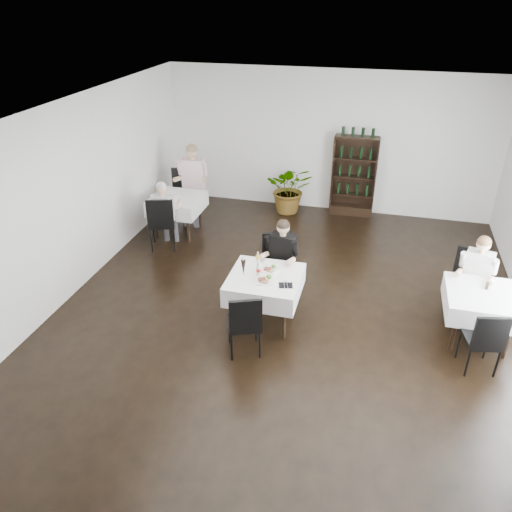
{
  "coord_description": "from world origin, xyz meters",
  "views": [
    {
      "loc": [
        1.11,
        -5.99,
        4.47
      ],
      "look_at": [
        -0.49,
        0.2,
        0.96
      ],
      "focal_mm": 35.0,
      "sensor_mm": 36.0,
      "label": 1
    }
  ],
  "objects": [
    {
      "name": "room_shell",
      "position": [
        0.0,
        0.0,
        1.5
      ],
      "size": [
        9.0,
        9.0,
        9.0
      ],
      "color": "black",
      "rests_on": "ground"
    },
    {
      "name": "wine_shelf",
      "position": [
        0.6,
        4.31,
        0.85
      ],
      "size": [
        0.9,
        0.28,
        1.75
      ],
      "color": "black",
      "rests_on": "ground"
    },
    {
      "name": "main_table",
      "position": [
        -0.3,
        0.0,
        0.62
      ],
      "size": [
        1.03,
        1.03,
        0.77
      ],
      "color": "black",
      "rests_on": "ground"
    },
    {
      "name": "left_table",
      "position": [
        -2.7,
        2.5,
        0.62
      ],
      "size": [
        0.98,
        0.98,
        0.77
      ],
      "color": "black",
      "rests_on": "ground"
    },
    {
      "name": "right_table",
      "position": [
        2.7,
        0.3,
        0.62
      ],
      "size": [
        0.98,
        0.98,
        0.77
      ],
      "color": "black",
      "rests_on": "ground"
    },
    {
      "name": "potted_tree",
      "position": [
        -0.73,
        4.09,
        0.54
      ],
      "size": [
        1.1,
        0.99,
        1.09
      ],
      "primitive_type": "imported",
      "rotation": [
        0.0,
        0.0,
        0.16
      ],
      "color": "#235A1F",
      "rests_on": "ground"
    },
    {
      "name": "main_chair_far",
      "position": [
        -0.26,
        0.75,
        0.6
      ],
      "size": [
        0.63,
        0.63,
        1.06
      ],
      "color": "black",
      "rests_on": "ground"
    },
    {
      "name": "main_chair_near",
      "position": [
        -0.37,
        -0.83,
        0.54
      ],
      "size": [
        0.56,
        0.57,
        0.95
      ],
      "color": "black",
      "rests_on": "ground"
    },
    {
      "name": "left_chair_far",
      "position": [
        -2.77,
        3.07,
        0.64
      ],
      "size": [
        0.63,
        0.63,
        1.13
      ],
      "color": "black",
      "rests_on": "ground"
    },
    {
      "name": "left_chair_near",
      "position": [
        -2.7,
        1.74,
        0.61
      ],
      "size": [
        0.62,
        0.62,
        1.06
      ],
      "color": "black",
      "rests_on": "ground"
    },
    {
      "name": "right_chair_far",
      "position": [
        2.6,
        1.11,
        0.56
      ],
      "size": [
        0.55,
        0.55,
        0.97
      ],
      "color": "black",
      "rests_on": "ground"
    },
    {
      "name": "right_chair_near",
      "position": [
        2.66,
        -0.41,
        0.53
      ],
      "size": [
        0.5,
        0.51,
        0.93
      ],
      "color": "black",
      "rests_on": "ground"
    },
    {
      "name": "diner_main",
      "position": [
        -0.2,
        0.62,
        0.8
      ],
      "size": [
        0.55,
        0.57,
        1.37
      ],
      "color": "#3C3C44",
      "rests_on": "ground"
    },
    {
      "name": "diner_left_far",
      "position": [
        -2.6,
        3.14,
        0.95
      ],
      "size": [
        0.65,
        0.66,
        1.64
      ],
      "color": "#3C3C44",
      "rests_on": "ground"
    },
    {
      "name": "diner_left_near",
      "position": [
        -2.67,
        1.85,
        0.78
      ],
      "size": [
        0.53,
        0.54,
        1.34
      ],
      "color": "#3C3C44",
      "rests_on": "ground"
    },
    {
      "name": "diner_right_far",
      "position": [
        2.65,
        0.8,
        0.79
      ],
      "size": [
        0.57,
        0.61,
        1.36
      ],
      "color": "#3C3C44",
      "rests_on": "ground"
    },
    {
      "name": "plate_far",
      "position": [
        -0.26,
        0.17,
        0.79
      ],
      "size": [
        0.29,
        0.29,
        0.08
      ],
      "color": "white",
      "rests_on": "main_table"
    },
    {
      "name": "plate_near",
      "position": [
        -0.27,
        -0.14,
        0.79
      ],
      "size": [
        0.32,
        0.32,
        0.08
      ],
      "color": "white",
      "rests_on": "main_table"
    },
    {
      "name": "pilsner_dark",
      "position": [
        -0.61,
        -0.06,
        0.9
      ],
      "size": [
        0.07,
        0.07,
        0.31
      ],
      "color": "black",
      "rests_on": "main_table"
    },
    {
      "name": "pilsner_lager",
      "position": [
        -0.45,
        0.15,
        0.89
      ],
      "size": [
        0.07,
        0.07,
        0.29
      ],
      "color": "gold",
      "rests_on": "main_table"
    },
    {
      "name": "coke_bottle",
      "position": [
        -0.39,
        -0.01,
        0.88
      ],
      "size": [
        0.07,
        0.07,
        0.26
      ],
      "color": "silver",
      "rests_on": "main_table"
    },
    {
      "name": "napkin_cutlery",
      "position": [
        0.04,
        -0.18,
        0.78
      ],
      "size": [
        0.22,
        0.21,
        0.02
      ],
      "color": "black",
      "rests_on": "main_table"
    },
    {
      "name": "pepper_mill",
      "position": [
        2.74,
        0.42,
        0.82
      ],
      "size": [
        0.05,
        0.05,
        0.1
      ],
      "primitive_type": "cylinder",
      "rotation": [
        0.0,
        0.0,
        0.24
      ],
      "color": "black",
      "rests_on": "right_table"
    }
  ]
}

